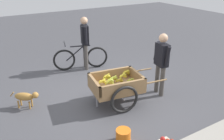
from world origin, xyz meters
TOP-DOWN VIEW (x-y plane):
  - ground_plane at (0.00, 0.00)m, footprint 24.00×24.00m
  - fruit_cart at (0.01, 0.34)m, footprint 1.74×1.02m
  - vendor_person at (-1.12, 0.51)m, footprint 0.25×0.59m
  - bicycle at (-0.10, -1.92)m, footprint 1.61×0.61m
  - cyclist_person at (-0.25, -1.87)m, footprint 0.29×0.55m
  - dog at (1.84, -0.51)m, footprint 0.55×0.46m
  - plastic_bucket at (0.60, 1.54)m, footprint 0.27×0.27m

SIDE VIEW (x-z plane):
  - ground_plane at x=0.00m, z-range 0.00..0.00m
  - plastic_bucket at x=0.60m, z-range 0.00..0.25m
  - dog at x=1.84m, z-range 0.07..0.47m
  - bicycle at x=-0.10m, z-range -0.07..0.78m
  - fruit_cart at x=0.01m, z-range 0.08..0.81m
  - vendor_person at x=-1.12m, z-range 0.14..1.67m
  - cyclist_person at x=-0.25m, z-range 0.15..1.74m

